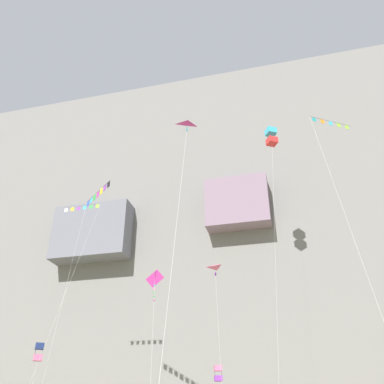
{
  "coord_description": "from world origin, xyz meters",
  "views": [
    {
      "loc": [
        6.25,
        -4.14,
        2.62
      ],
      "look_at": [
        0.04,
        20.9,
        17.15
      ],
      "focal_mm": 39.03,
      "sensor_mm": 36.0,
      "label": 1
    }
  ],
  "objects_px": {
    "kite_banner_low_left": "(96,200)",
    "kite_diamond_high_right": "(155,287)",
    "kite_box_high_left": "(218,374)",
    "kite_box_low_right": "(271,137)",
    "kite_banner_far_right": "(78,222)",
    "kite_delta_upper_mid": "(217,280)",
    "kite_banner_far_left": "(337,150)",
    "kite_box_near_cliff": "(39,352)",
    "kite_delta_upper_right": "(186,141)"
  },
  "relations": [
    {
      "from": "kite_banner_low_left",
      "to": "kite_diamond_high_right",
      "type": "relative_size",
      "value": 1.69
    },
    {
      "from": "kite_box_high_left",
      "to": "kite_banner_low_left",
      "type": "bearing_deg",
      "value": -145.12
    },
    {
      "from": "kite_box_low_right",
      "to": "kite_banner_far_right",
      "type": "height_order",
      "value": "kite_box_low_right"
    },
    {
      "from": "kite_delta_upper_mid",
      "to": "kite_banner_far_left",
      "type": "distance_m",
      "value": 17.98
    },
    {
      "from": "kite_banner_low_left",
      "to": "kite_box_near_cliff",
      "type": "bearing_deg",
      "value": 134.19
    },
    {
      "from": "kite_delta_upper_mid",
      "to": "kite_diamond_high_right",
      "type": "relative_size",
      "value": 1.18
    },
    {
      "from": "kite_box_high_left",
      "to": "kite_banner_far_right",
      "type": "distance_m",
      "value": 21.16
    },
    {
      "from": "kite_delta_upper_right",
      "to": "kite_banner_low_left",
      "type": "bearing_deg",
      "value": 131.18
    },
    {
      "from": "kite_delta_upper_mid",
      "to": "kite_box_high_left",
      "type": "bearing_deg",
      "value": 146.64
    },
    {
      "from": "kite_box_high_left",
      "to": "kite_box_low_right",
      "type": "bearing_deg",
      "value": 8.59
    },
    {
      "from": "kite_delta_upper_right",
      "to": "kite_banner_far_right",
      "type": "relative_size",
      "value": 0.74
    },
    {
      "from": "kite_banner_far_left",
      "to": "kite_box_near_cliff",
      "type": "distance_m",
      "value": 38.33
    },
    {
      "from": "kite_box_high_left",
      "to": "kite_banner_low_left",
      "type": "xyz_separation_m",
      "value": [
        -10.41,
        -7.25,
        15.34
      ]
    },
    {
      "from": "kite_banner_far_right",
      "to": "kite_delta_upper_right",
      "type": "bearing_deg",
      "value": -47.93
    },
    {
      "from": "kite_delta_upper_right",
      "to": "kite_banner_low_left",
      "type": "distance_m",
      "value": 20.88
    },
    {
      "from": "kite_box_low_right",
      "to": "kite_banner_far_right",
      "type": "bearing_deg",
      "value": -168.38
    },
    {
      "from": "kite_delta_upper_right",
      "to": "kite_diamond_high_right",
      "type": "distance_m",
      "value": 14.75
    },
    {
      "from": "kite_diamond_high_right",
      "to": "kite_banner_far_left",
      "type": "bearing_deg",
      "value": -12.48
    },
    {
      "from": "kite_diamond_high_right",
      "to": "kite_box_near_cliff",
      "type": "xyz_separation_m",
      "value": [
        -17.87,
        13.07,
        -2.36
      ]
    },
    {
      "from": "kite_delta_upper_mid",
      "to": "kite_box_near_cliff",
      "type": "distance_m",
      "value": 22.26
    },
    {
      "from": "kite_delta_upper_mid",
      "to": "kite_banner_far_left",
      "type": "height_order",
      "value": "kite_banner_far_left"
    },
    {
      "from": "kite_box_near_cliff",
      "to": "kite_banner_far_right",
      "type": "bearing_deg",
      "value": -46.44
    },
    {
      "from": "kite_banner_far_right",
      "to": "kite_box_low_right",
      "type": "bearing_deg",
      "value": 11.62
    },
    {
      "from": "kite_banner_low_left",
      "to": "kite_diamond_high_right",
      "type": "xyz_separation_m",
      "value": [
        7.26,
        -2.16,
        -9.89
      ]
    },
    {
      "from": "kite_box_near_cliff",
      "to": "kite_banner_far_right",
      "type": "relative_size",
      "value": 0.45
    },
    {
      "from": "kite_delta_upper_mid",
      "to": "kite_box_near_cliff",
      "type": "bearing_deg",
      "value": 169.87
    },
    {
      "from": "kite_delta_upper_mid",
      "to": "kite_banner_low_left",
      "type": "xyz_separation_m",
      "value": [
        -10.62,
        -7.12,
        6.72
      ]
    },
    {
      "from": "kite_delta_upper_mid",
      "to": "kite_box_low_right",
      "type": "distance_m",
      "value": 18.75
    },
    {
      "from": "kite_box_high_left",
      "to": "kite_banner_low_left",
      "type": "distance_m",
      "value": 19.91
    },
    {
      "from": "kite_delta_upper_right",
      "to": "kite_box_high_left",
      "type": "bearing_deg",
      "value": 97.09
    },
    {
      "from": "kite_delta_upper_right",
      "to": "kite_banner_low_left",
      "type": "relative_size",
      "value": 0.77
    },
    {
      "from": "kite_banner_far_left",
      "to": "kite_box_low_right",
      "type": "distance_m",
      "value": 19.06
    },
    {
      "from": "kite_banner_far_left",
      "to": "kite_box_low_right",
      "type": "bearing_deg",
      "value": 109.28
    },
    {
      "from": "kite_delta_upper_mid",
      "to": "kite_banner_far_left",
      "type": "xyz_separation_m",
      "value": [
        11.71,
        -12.62,
        5.19
      ]
    },
    {
      "from": "kite_diamond_high_right",
      "to": "kite_box_near_cliff",
      "type": "relative_size",
      "value": 1.26
    },
    {
      "from": "kite_banner_low_left",
      "to": "kite_banner_far_left",
      "type": "bearing_deg",
      "value": -13.83
    },
    {
      "from": "kite_box_near_cliff",
      "to": "kite_box_low_right",
      "type": "height_order",
      "value": "kite_box_low_right"
    },
    {
      "from": "kite_diamond_high_right",
      "to": "kite_delta_upper_right",
      "type": "bearing_deg",
      "value": -65.35
    },
    {
      "from": "kite_diamond_high_right",
      "to": "kite_box_low_right",
      "type": "distance_m",
      "value": 25.25
    },
    {
      "from": "kite_delta_upper_mid",
      "to": "kite_box_low_right",
      "type": "height_order",
      "value": "kite_box_low_right"
    },
    {
      "from": "kite_delta_upper_mid",
      "to": "kite_diamond_high_right",
      "type": "bearing_deg",
      "value": -109.88
    },
    {
      "from": "kite_box_high_left",
      "to": "kite_banner_far_right",
      "type": "xyz_separation_m",
      "value": [
        -14.36,
        -3.34,
        15.17
      ]
    },
    {
      "from": "kite_box_high_left",
      "to": "kite_banner_far_right",
      "type": "relative_size",
      "value": 0.31
    },
    {
      "from": "kite_box_near_cliff",
      "to": "kite_box_low_right",
      "type": "distance_m",
      "value": 36.36
    },
    {
      "from": "kite_box_low_right",
      "to": "kite_banner_far_right",
      "type": "xyz_separation_m",
      "value": [
        -21.45,
        -4.41,
        -10.84
      ]
    },
    {
      "from": "kite_banner_low_left",
      "to": "kite_box_near_cliff",
      "type": "height_order",
      "value": "kite_banner_low_left"
    },
    {
      "from": "kite_banner_far_right",
      "to": "kite_banner_low_left",
      "type": "bearing_deg",
      "value": -44.71
    },
    {
      "from": "kite_box_near_cliff",
      "to": "kite_banner_far_left",
      "type": "bearing_deg",
      "value": -26.48
    },
    {
      "from": "kite_delta_upper_mid",
      "to": "kite_diamond_high_right",
      "type": "distance_m",
      "value": 10.36
    },
    {
      "from": "kite_box_near_cliff",
      "to": "kite_box_low_right",
      "type": "bearing_deg",
      "value": -5.25
    }
  ]
}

